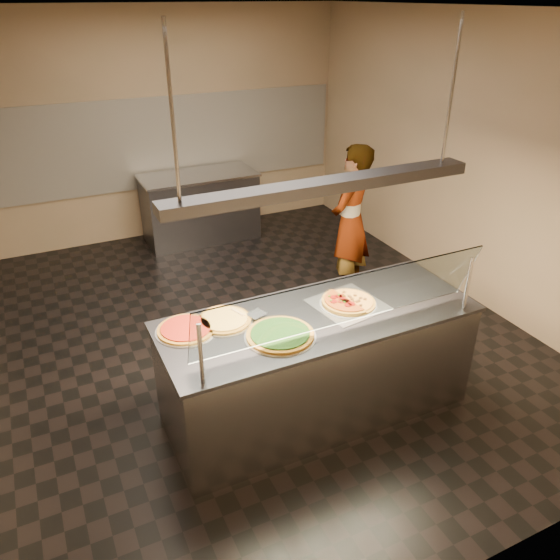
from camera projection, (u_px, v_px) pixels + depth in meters
name	position (u px, v px, depth m)	size (l,w,h in m)	color
ground	(257.00, 330.00, 5.67)	(5.00, 6.00, 0.02)	black
ceiling	(249.00, 6.00, 4.26)	(5.00, 6.00, 0.02)	silver
wall_back	(166.00, 126.00, 7.37)	(5.00, 0.02, 3.00)	#A18568
wall_front	(504.00, 378.00, 2.57)	(5.00, 0.02, 3.00)	#A18568
wall_right	(466.00, 159.00, 5.93)	(0.02, 6.00, 3.00)	#A18568
tile_band	(168.00, 142.00, 7.44)	(4.90, 0.02, 1.20)	silver
serving_counter	(317.00, 364.00, 4.37)	(2.46, 0.94, 0.93)	#B7B7BC
sneeze_guard	(345.00, 302.00, 3.75)	(2.22, 0.18, 0.54)	#B7B7BC
perforated_tray	(348.00, 304.00, 4.29)	(0.57, 0.57, 0.01)	silver
half_pizza_pepperoni	(337.00, 303.00, 4.24)	(0.27, 0.44, 0.05)	brown
half_pizza_sausage	(359.00, 299.00, 4.32)	(0.27, 0.44, 0.04)	brown
pizza_spinach	(280.00, 334.00, 3.89)	(0.52, 0.52, 0.03)	silver
pizza_cheese	(224.00, 319.00, 4.07)	(0.43, 0.43, 0.03)	silver
pizza_tomato	(186.00, 329.00, 3.95)	(0.44, 0.44, 0.03)	silver
pizza_spatula	(245.00, 312.00, 4.13)	(0.24, 0.22, 0.02)	#B7B7BC
prep_table	(200.00, 207.00, 7.58)	(1.56, 0.74, 0.93)	#434349
worker	(351.00, 222.00, 6.00)	(0.63, 0.41, 1.73)	black
heat_lamp_housing	(324.00, 186.00, 3.68)	(2.30, 0.18, 0.08)	#434349
lamp_rod_left	(172.00, 116.00, 3.04)	(0.02, 0.02, 1.01)	#B7B7BC
lamp_rod_right	(452.00, 91.00, 3.81)	(0.02, 0.02, 1.01)	#B7B7BC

